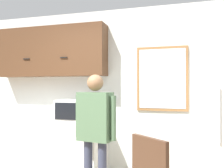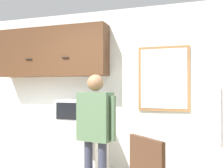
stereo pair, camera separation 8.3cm
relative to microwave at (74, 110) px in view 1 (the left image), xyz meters
name	(u,v)px [view 1 (the left image)]	position (x,y,z in m)	size (l,w,h in m)	color
back_wall	(122,92)	(0.63, 0.47, 0.26)	(6.00, 0.06, 2.70)	silver
counter	(44,147)	(-0.58, 0.12, -0.62)	(1.97, 0.64, 0.93)	silver
upper_cabinets	(50,52)	(-0.58, 0.28, 0.94)	(1.97, 0.33, 0.83)	#51331E
microwave	(74,110)	(0.00, 0.00, 0.00)	(0.49, 0.39, 0.31)	white
person	(95,123)	(0.51, -0.45, -0.12)	(0.58, 0.29, 1.60)	#33384C
window	(162,79)	(1.27, 0.42, 0.48)	(0.77, 0.05, 0.99)	olive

